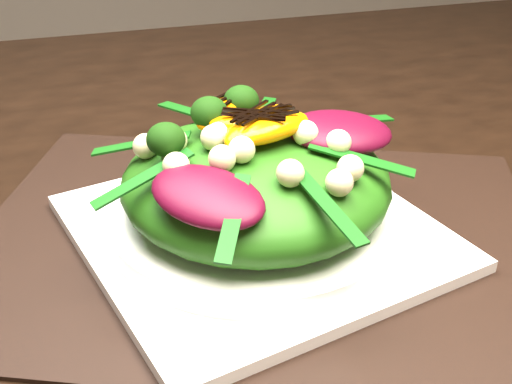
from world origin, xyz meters
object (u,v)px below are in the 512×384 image
object	(u,v)px
salad_bowl	(256,217)
lettuce_mound	(256,182)
placemat	(256,239)
plate_base	(256,232)
dining_table	(303,154)
orange_segment	(235,128)

from	to	relation	value
salad_bowl	lettuce_mound	distance (m)	0.03
placemat	plate_base	xyz separation A→B (m)	(0.00, 0.00, 0.01)
dining_table	lettuce_mound	distance (m)	0.22
plate_base	lettuce_mound	distance (m)	0.05
dining_table	plate_base	size ratio (longest dim) A/B	5.98
orange_segment	plate_base	bearing A→B (deg)	-32.89
plate_base	salad_bowl	size ratio (longest dim) A/B	1.13
placemat	plate_base	size ratio (longest dim) A/B	1.73
lettuce_mound	orange_segment	size ratio (longest dim) A/B	3.10
dining_table	salad_bowl	xyz separation A→B (m)	(-0.11, -0.18, 0.04)
dining_table	orange_segment	xyz separation A→B (m)	(-0.12, -0.17, 0.12)
dining_table	plate_base	world-z (taller)	dining_table
lettuce_mound	orange_segment	bearing A→B (deg)	147.11
placemat	salad_bowl	bearing A→B (deg)	0.00
dining_table	salad_bowl	size ratio (longest dim) A/B	6.77
dining_table	orange_segment	distance (m)	0.24
placemat	lettuce_mound	world-z (taller)	lettuce_mound
plate_base	orange_segment	distance (m)	0.09
orange_segment	lettuce_mound	bearing A→B (deg)	-32.89
dining_table	placemat	xyz separation A→B (m)	(-0.11, -0.18, 0.02)
dining_table	orange_segment	bearing A→B (deg)	-125.30
placemat	orange_segment	xyz separation A→B (m)	(-0.01, 0.01, 0.10)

